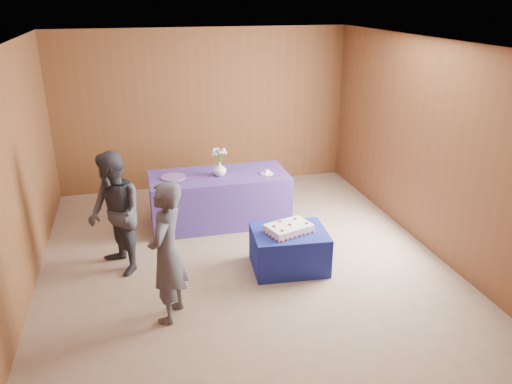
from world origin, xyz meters
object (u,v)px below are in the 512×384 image
object	(u,v)px
sheet_cake	(289,228)
vase	(220,169)
guest_right	(115,214)
cake_table	(289,249)
guest_left	(167,253)
serving_table	(219,198)

from	to	relation	value
sheet_cake	vase	xyz separation A→B (m)	(-0.57, 1.52, 0.30)
vase	guest_right	size ratio (longest dim) A/B	0.13
sheet_cake	guest_right	bearing A→B (deg)	149.30
cake_table	guest_right	size ratio (longest dim) A/B	0.59
vase	guest_left	distance (m)	2.38
cake_table	guest_left	distance (m)	1.74
serving_table	guest_left	bearing A→B (deg)	-112.52
guest_left	guest_right	size ratio (longest dim) A/B	1.00
guest_right	serving_table	bearing A→B (deg)	102.70
sheet_cake	guest_left	bearing A→B (deg)	-174.26
cake_table	guest_left	xyz separation A→B (m)	(-1.52, -0.67, 0.51)
vase	guest_left	bearing A→B (deg)	-113.30
cake_table	serving_table	size ratio (longest dim) A/B	0.45
cake_table	guest_right	xyz separation A→B (m)	(-2.04, 0.45, 0.51)
serving_table	vase	size ratio (longest dim) A/B	9.96
sheet_cake	guest_right	world-z (taller)	guest_right
guest_left	guest_right	world-z (taller)	guest_left
cake_table	guest_left	world-z (taller)	guest_left
guest_left	guest_right	xyz separation A→B (m)	(-0.52, 1.12, -0.00)
vase	guest_left	xyz separation A→B (m)	(-0.94, -2.18, -0.09)
cake_table	vase	distance (m)	1.73
serving_table	vase	distance (m)	0.48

